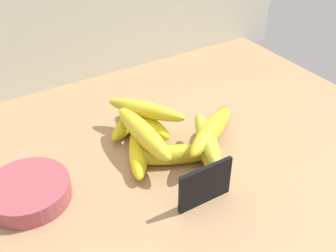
{
  "coord_description": "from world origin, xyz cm",
  "views": [
    {
      "loc": [
        -34.91,
        -59.21,
        57.46
      ],
      "look_at": [
        1.69,
        0.57,
        8.0
      ],
      "focal_mm": 43.05,
      "sensor_mm": 36.0,
      "label": 1
    }
  ],
  "objects_px": {
    "banana_2": "(146,122)",
    "banana_3": "(215,127)",
    "banana_5": "(138,150)",
    "banana_7": "(143,133)",
    "fruit_bowl": "(29,193)",
    "banana_6": "(211,131)",
    "banana_0": "(177,154)",
    "banana_8": "(147,109)",
    "banana_4": "(209,150)",
    "chalkboard_sign": "(205,186)",
    "banana_1": "(131,121)",
    "banana_9": "(207,140)"
  },
  "relations": [
    {
      "from": "chalkboard_sign",
      "to": "banana_7",
      "type": "distance_m",
      "value": 0.18
    },
    {
      "from": "banana_4",
      "to": "banana_9",
      "type": "xyz_separation_m",
      "value": [
        -0.01,
        -0.01,
        0.04
      ]
    },
    {
      "from": "fruit_bowl",
      "to": "banana_1",
      "type": "distance_m",
      "value": 0.29
    },
    {
      "from": "banana_5",
      "to": "banana_9",
      "type": "bearing_deg",
      "value": -37.96
    },
    {
      "from": "chalkboard_sign",
      "to": "banana_1",
      "type": "height_order",
      "value": "chalkboard_sign"
    },
    {
      "from": "banana_8",
      "to": "chalkboard_sign",
      "type": "bearing_deg",
      "value": -94.43
    },
    {
      "from": "banana_1",
      "to": "banana_6",
      "type": "bearing_deg",
      "value": -60.69
    },
    {
      "from": "banana_8",
      "to": "banana_6",
      "type": "bearing_deg",
      "value": -63.14
    },
    {
      "from": "chalkboard_sign",
      "to": "banana_8",
      "type": "relative_size",
      "value": 0.59
    },
    {
      "from": "banana_4",
      "to": "banana_9",
      "type": "bearing_deg",
      "value": -152.05
    },
    {
      "from": "chalkboard_sign",
      "to": "banana_6",
      "type": "xyz_separation_m",
      "value": [
        0.09,
        0.11,
        0.02
      ]
    },
    {
      "from": "fruit_bowl",
      "to": "banana_6",
      "type": "relative_size",
      "value": 0.83
    },
    {
      "from": "banana_3",
      "to": "banana_6",
      "type": "xyz_separation_m",
      "value": [
        -0.05,
        -0.05,
        0.04
      ]
    },
    {
      "from": "banana_5",
      "to": "banana_6",
      "type": "xyz_separation_m",
      "value": [
        0.13,
        -0.07,
        0.04
      ]
    },
    {
      "from": "banana_5",
      "to": "banana_8",
      "type": "distance_m",
      "value": 0.1
    },
    {
      "from": "banana_2",
      "to": "banana_8",
      "type": "height_order",
      "value": "banana_8"
    },
    {
      "from": "banana_4",
      "to": "banana_7",
      "type": "xyz_separation_m",
      "value": [
        -0.11,
        0.08,
        0.04
      ]
    },
    {
      "from": "banana_6",
      "to": "banana_7",
      "type": "height_order",
      "value": "same"
    },
    {
      "from": "banana_6",
      "to": "banana_0",
      "type": "bearing_deg",
      "value": 168.5
    },
    {
      "from": "banana_5",
      "to": "banana_3",
      "type": "bearing_deg",
      "value": -5.03
    },
    {
      "from": "banana_2",
      "to": "banana_8",
      "type": "bearing_deg",
      "value": -94.93
    },
    {
      "from": "banana_2",
      "to": "banana_3",
      "type": "height_order",
      "value": "banana_2"
    },
    {
      "from": "fruit_bowl",
      "to": "banana_6",
      "type": "bearing_deg",
      "value": -10.19
    },
    {
      "from": "banana_5",
      "to": "banana_0",
      "type": "bearing_deg",
      "value": -42.41
    },
    {
      "from": "banana_0",
      "to": "banana_6",
      "type": "height_order",
      "value": "banana_6"
    },
    {
      "from": "banana_1",
      "to": "banana_5",
      "type": "relative_size",
      "value": 0.89
    },
    {
      "from": "banana_6",
      "to": "banana_9",
      "type": "relative_size",
      "value": 1.04
    },
    {
      "from": "fruit_bowl",
      "to": "banana_5",
      "type": "bearing_deg",
      "value": 1.11
    },
    {
      "from": "banana_1",
      "to": "banana_7",
      "type": "bearing_deg",
      "value": -102.41
    },
    {
      "from": "banana_6",
      "to": "banana_3",
      "type": "bearing_deg",
      "value": 44.86
    },
    {
      "from": "banana_1",
      "to": "banana_2",
      "type": "bearing_deg",
      "value": -41.85
    },
    {
      "from": "fruit_bowl",
      "to": "banana_4",
      "type": "xyz_separation_m",
      "value": [
        0.35,
        -0.07,
        0.0
      ]
    },
    {
      "from": "fruit_bowl",
      "to": "banana_1",
      "type": "height_order",
      "value": "banana_1"
    },
    {
      "from": "banana_0",
      "to": "banana_1",
      "type": "xyz_separation_m",
      "value": [
        -0.02,
        0.16,
        -0.0
      ]
    },
    {
      "from": "banana_3",
      "to": "banana_5",
      "type": "relative_size",
      "value": 1.05
    },
    {
      "from": "banana_2",
      "to": "banana_3",
      "type": "bearing_deg",
      "value": -37.93
    },
    {
      "from": "chalkboard_sign",
      "to": "banana_2",
      "type": "bearing_deg",
      "value": 85.56
    },
    {
      "from": "banana_7",
      "to": "banana_0",
      "type": "bearing_deg",
      "value": -49.03
    },
    {
      "from": "banana_4",
      "to": "banana_1",
      "type": "bearing_deg",
      "value": 115.87
    },
    {
      "from": "banana_1",
      "to": "banana_7",
      "type": "xyz_separation_m",
      "value": [
        -0.02,
        -0.11,
        0.04
      ]
    },
    {
      "from": "banana_0",
      "to": "banana_9",
      "type": "distance_m",
      "value": 0.07
    },
    {
      "from": "banana_5",
      "to": "banana_7",
      "type": "relative_size",
      "value": 0.87
    },
    {
      "from": "chalkboard_sign",
      "to": "banana_4",
      "type": "distance_m",
      "value": 0.13
    },
    {
      "from": "fruit_bowl",
      "to": "banana_4",
      "type": "bearing_deg",
      "value": -11.93
    },
    {
      "from": "banana_3",
      "to": "banana_2",
      "type": "bearing_deg",
      "value": 142.07
    },
    {
      "from": "banana_0",
      "to": "banana_8",
      "type": "distance_m",
      "value": 0.13
    },
    {
      "from": "banana_0",
      "to": "banana_8",
      "type": "height_order",
      "value": "banana_8"
    },
    {
      "from": "banana_1",
      "to": "banana_7",
      "type": "relative_size",
      "value": 0.77
    },
    {
      "from": "banana_3",
      "to": "banana_7",
      "type": "relative_size",
      "value": 0.91
    },
    {
      "from": "banana_0",
      "to": "banana_2",
      "type": "distance_m",
      "value": 0.14
    }
  ]
}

